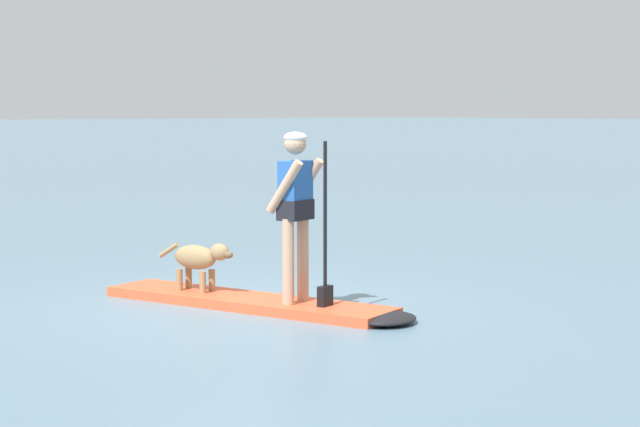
% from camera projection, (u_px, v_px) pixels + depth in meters
% --- Properties ---
extents(ground_plane, '(400.00, 400.00, 0.00)m').
position_uv_depth(ground_plane, '(247.00, 306.00, 10.96)').
color(ground_plane, slate).
extents(paddleboard, '(3.61, 1.65, 0.10)m').
position_uv_depth(paddleboard, '(265.00, 304.00, 10.83)').
color(paddleboard, '#E55933').
rests_on(paddleboard, ground_plane).
extents(person_paddler, '(0.67, 0.57, 1.71)m').
position_uv_depth(person_paddler, '(297.00, 204.00, 10.52)').
color(person_paddler, tan).
rests_on(person_paddler, paddleboard).
extents(dog, '(0.98, 0.38, 0.53)m').
position_uv_depth(dog, '(199.00, 259.00, 11.26)').
color(dog, '#997A51').
rests_on(dog, paddleboard).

